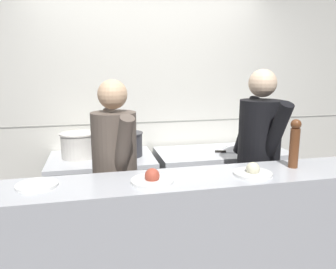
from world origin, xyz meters
TOP-DOWN VIEW (x-y plane):
  - wall_back_tiled at (0.00, 1.35)m, footprint 8.00×0.06m
  - oven_range at (-0.52, 0.94)m, footprint 0.99×0.71m
  - prep_counter at (0.71, 0.94)m, footprint 1.35×0.65m
  - pass_counter at (0.20, -0.23)m, footprint 3.27×0.45m
  - stock_pot at (-0.73, 0.99)m, footprint 0.35×0.35m
  - sauce_pot at (-0.27, 0.94)m, footprint 0.29×0.29m
  - mixing_bowl_steel at (0.87, 0.96)m, footprint 0.28×0.28m
  - chefs_knife at (0.76, 0.84)m, footprint 0.37×0.15m
  - plated_dish_main at (-0.93, -0.18)m, footprint 0.25×0.25m
  - plated_dish_appetiser at (-0.24, -0.26)m, footprint 0.27×0.27m
  - plated_dish_dessert at (0.43, -0.27)m, footprint 0.26×0.26m
  - pepper_mill at (0.79, -0.18)m, footprint 0.07×0.07m
  - chef_head_cook at (-0.44, 0.26)m, footprint 0.41×0.72m
  - chef_sous at (0.77, 0.28)m, footprint 0.38×0.76m

SIDE VIEW (x-z plane):
  - prep_counter at x=0.71m, z-range 0.00..0.88m
  - oven_range at x=-0.52m, z-range 0.00..0.89m
  - pass_counter at x=0.20m, z-range 0.00..1.03m
  - chefs_knife at x=0.76m, z-range 0.88..0.90m
  - chef_head_cook at x=-0.44m, z-range 0.09..1.75m
  - mixing_bowl_steel at x=0.87m, z-range 0.88..0.96m
  - chef_sous at x=0.77m, z-range 0.10..1.82m
  - sauce_pot at x=-0.27m, z-range 0.90..1.13m
  - stock_pot at x=-0.73m, z-range 0.90..1.13m
  - plated_dish_main at x=-0.93m, z-range 1.04..1.06m
  - plated_dish_dessert at x=0.43m, z-range 1.01..1.10m
  - plated_dish_appetiser at x=-0.24m, z-range 1.01..1.11m
  - pepper_mill at x=0.79m, z-range 1.05..1.39m
  - wall_back_tiled at x=0.00m, z-range 0.00..2.60m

